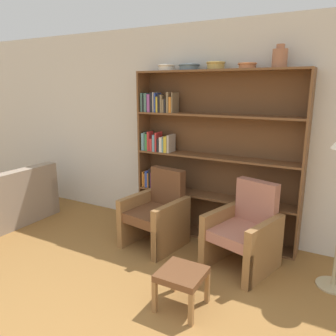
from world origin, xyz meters
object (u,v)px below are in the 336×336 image
bowl_sage (247,65)px  bowl_copper (216,65)px  vase_tall (280,58)px  armchair_cushioned (244,232)px  armchair_leather (157,213)px  bowl_olive (189,67)px  bowl_cream (166,67)px  footstool (182,277)px  bookshelf (200,160)px

bowl_sage → bowl_copper: bearing=-180.0°
bowl_copper → vase_tall: size_ratio=0.94×
bowl_copper → armchair_cushioned: bowl_copper is taller
vase_tall → armchair_leather: 2.30m
bowl_olive → bowl_copper: (0.35, -0.00, 0.01)m
bowl_cream → bowl_sage: bearing=0.0°
bowl_olive → bowl_cream: bearing=180.0°
armchair_leather → armchair_cushioned: (1.12, -0.00, 0.00)m
bowl_cream → armchair_leather: bowl_cream is taller
bowl_olive → footstool: (0.67, -1.51, -1.90)m
bowl_sage → armchair_leather: bowl_sage is taller
bowl_olive → armchair_leather: 1.88m
bowl_copper → armchair_cushioned: size_ratio=0.24×
bookshelf → footstool: bearing=-71.8°
vase_tall → bookshelf: bearing=178.6°
armchair_leather → armchair_cushioned: same height
bowl_olive → footstool: bowl_olive is taller
footstool → bowl_sage: bearing=87.8°
armchair_leather → vase_tall: bearing=-147.9°
bowl_sage → footstool: (-0.06, -1.51, -1.90)m
vase_tall → armchair_leather: (-1.25, -0.53, -1.86)m
bookshelf → bowl_cream: bowl_cream is taller
bowl_sage → vase_tall: bearing=0.0°
bowl_cream → bowl_sage: bowl_cream is taller
bookshelf → bowl_sage: 1.30m
bowl_sage → armchair_leather: bearing=-149.6°
bookshelf → armchair_leather: bearing=-121.6°
footstool → armchair_leather: bearing=130.7°
armchair_leather → bowl_cream: bearing=-64.2°
bowl_olive → armchair_cushioned: size_ratio=0.28×
bowl_sage → armchair_cushioned: bowl_sage is taller
bowl_cream → bowl_sage: (1.06, 0.00, -0.01)m
armchair_leather → bookshelf: bearing=-112.4°
bowl_cream → bowl_copper: (0.68, -0.00, 0.01)m
footstool → bowl_olive: bearing=114.1°
bookshelf → bowl_cream: 1.28m
armchair_cushioned → footstool: armchair_cushioned is taller
armchair_cushioned → armchair_leather: bearing=16.4°
bowl_cream → footstool: bearing=-56.5°
bowl_olive → armchair_cushioned: bowl_olive is taller
bookshelf → footstool: 1.77m
bookshelf → armchair_cushioned: bearing=-35.1°
bowl_cream → armchair_leather: (0.16, -0.53, -1.80)m
bowl_copper → footstool: bearing=-77.9°
bowl_cream → bowl_sage: size_ratio=1.05×
armchair_leather → armchair_cushioned: size_ratio=1.00×
footstool → armchair_cushioned: bearing=73.9°
bookshelf → bowl_olive: size_ratio=8.11×
bowl_sage → bookshelf: bearing=177.8°
bowl_sage → armchair_leather: 2.07m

